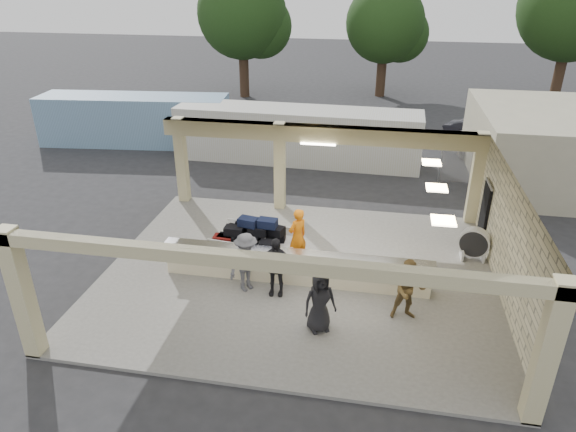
% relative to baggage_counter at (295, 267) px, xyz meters
% --- Properties ---
extents(ground, '(120.00, 120.00, 0.00)m').
position_rel_baggage_counter_xyz_m(ground, '(0.00, 0.50, -0.59)').
color(ground, '#252527').
rests_on(ground, ground).
extents(pavilion, '(12.01, 10.00, 3.55)m').
position_rel_baggage_counter_xyz_m(pavilion, '(0.21, 1.16, 0.76)').
color(pavilion, slate).
rests_on(pavilion, ground).
extents(baggage_counter, '(8.20, 0.58, 0.98)m').
position_rel_baggage_counter_xyz_m(baggage_counter, '(0.00, 0.00, 0.00)').
color(baggage_counter, beige).
rests_on(baggage_counter, pavilion).
extents(luggage_cart, '(2.76, 1.92, 1.50)m').
position_rel_baggage_counter_xyz_m(luggage_cart, '(-1.56, 1.01, 0.32)').
color(luggage_cart, silver).
rests_on(luggage_cart, pavilion).
extents(drum_fan, '(1.04, 0.60, 1.10)m').
position_rel_baggage_counter_xyz_m(drum_fan, '(5.50, 2.38, 0.10)').
color(drum_fan, silver).
rests_on(drum_fan, pavilion).
extents(baggage_handler, '(0.75, 0.77, 1.91)m').
position_rel_baggage_counter_xyz_m(baggage_handler, '(-0.11, 1.08, 0.47)').
color(baggage_handler, orange).
rests_on(baggage_handler, pavilion).
extents(passenger_a, '(0.92, 0.53, 1.78)m').
position_rel_baggage_counter_xyz_m(passenger_a, '(3.29, -1.23, 0.40)').
color(passenger_a, brown).
rests_on(passenger_a, pavilion).
extents(passenger_b, '(1.08, 0.44, 1.82)m').
position_rel_baggage_counter_xyz_m(passenger_b, '(-0.44, -0.75, 0.42)').
color(passenger_b, black).
rests_on(passenger_b, pavilion).
extents(passenger_c, '(1.07, 1.19, 1.84)m').
position_rel_baggage_counter_xyz_m(passenger_c, '(-1.32, -0.68, 0.43)').
color(passenger_c, '#49494E').
rests_on(passenger_c, pavilion).
extents(passenger_d, '(0.93, 0.71, 1.77)m').
position_rel_baggage_counter_xyz_m(passenger_d, '(1.01, -2.16, 0.40)').
color(passenger_d, black).
rests_on(passenger_d, pavilion).
extents(car_white_a, '(5.13, 3.17, 1.37)m').
position_rel_baggage_counter_xyz_m(car_white_a, '(8.44, 13.32, 0.10)').
color(car_white_a, white).
rests_on(car_white_a, ground).
extents(car_dark, '(4.27, 3.27, 1.36)m').
position_rel_baggage_counter_xyz_m(car_dark, '(7.72, 15.16, 0.10)').
color(car_dark, black).
rests_on(car_dark, ground).
extents(container_white, '(12.07, 2.78, 2.60)m').
position_rel_baggage_counter_xyz_m(container_white, '(-1.79, 11.12, 0.71)').
color(container_white, beige).
rests_on(container_white, ground).
extents(container_blue, '(10.23, 3.39, 2.61)m').
position_rel_baggage_counter_xyz_m(container_blue, '(-10.92, 12.29, 0.72)').
color(container_blue, '#779DBF').
rests_on(container_blue, ground).
extents(tree_left, '(6.60, 6.30, 9.00)m').
position_rel_baggage_counter_xyz_m(tree_left, '(-7.68, 24.66, 5.00)').
color(tree_left, '#382619').
rests_on(tree_left, ground).
extents(tree_mid, '(6.00, 5.60, 8.00)m').
position_rel_baggage_counter_xyz_m(tree_mid, '(2.32, 26.66, 4.38)').
color(tree_mid, '#382619').
rests_on(tree_mid, ground).
extents(adjacent_building, '(6.00, 8.00, 3.20)m').
position_rel_baggage_counter_xyz_m(adjacent_building, '(9.50, 10.50, 1.01)').
color(adjacent_building, '#B0A98C').
rests_on(adjacent_building, ground).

